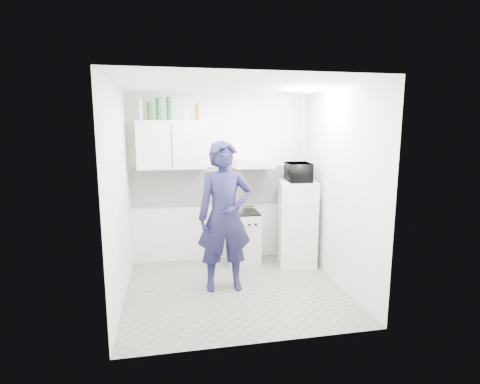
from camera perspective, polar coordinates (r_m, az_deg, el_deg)
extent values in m
plane|color=slate|center=(5.07, -0.70, -14.69)|extent=(2.80, 2.80, 0.00)
plane|color=white|center=(4.63, -0.77, 15.97)|extent=(2.80, 2.80, 0.00)
plane|color=silver|center=(5.90, -2.91, 2.00)|extent=(2.80, 0.00, 2.80)
plane|color=silver|center=(4.64, -17.99, -0.64)|extent=(0.00, 2.60, 2.60)
plane|color=silver|center=(5.12, 14.88, 0.46)|extent=(0.00, 2.60, 2.60)
imported|color=#1A183A|center=(4.82, -2.34, -3.77)|extent=(0.71, 0.47, 1.94)
cube|color=silver|center=(5.90, 0.41, -7.00)|extent=(0.49, 0.49, 0.79)
cube|color=white|center=(5.81, 8.69, -4.74)|extent=(0.63, 0.63, 1.30)
cube|color=black|center=(5.80, 0.41, -3.14)|extent=(0.47, 0.47, 0.03)
cylinder|color=silver|center=(5.80, -0.05, -2.54)|extent=(0.16, 0.16, 0.09)
imported|color=black|center=(5.67, 8.90, 3.02)|extent=(0.53, 0.39, 0.28)
cylinder|color=#B2B7BC|center=(5.63, -14.98, 12.06)|extent=(0.07, 0.07, 0.31)
cylinder|color=#144C1E|center=(5.62, -13.61, 11.86)|extent=(0.07, 0.07, 0.26)
cylinder|color=#144C1E|center=(5.62, -12.32, 12.23)|extent=(0.08, 0.08, 0.32)
cylinder|color=#144C1E|center=(5.62, -10.77, 12.34)|extent=(0.07, 0.07, 0.33)
cylinder|color=#B2B7BC|center=(5.62, -8.24, 11.43)|extent=(0.07, 0.07, 0.14)
cylinder|color=brown|center=(5.63, -6.56, 12.04)|extent=(0.06, 0.06, 0.25)
cube|color=white|center=(5.62, -10.36, 7.09)|extent=(1.00, 0.35, 0.70)
cube|color=silver|center=(5.71, 1.91, 4.47)|extent=(0.60, 0.50, 0.14)
cube|color=white|center=(5.90, -2.88, 1.02)|extent=(2.74, 0.03, 0.60)
cylinder|color=silver|center=(6.14, 9.30, 2.20)|extent=(0.05, 0.05, 2.60)
cylinder|color=silver|center=(6.10, 8.24, 2.18)|extent=(0.04, 0.04, 2.60)
cylinder|color=white|center=(5.09, 10.34, 14.93)|extent=(0.10, 0.10, 0.02)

